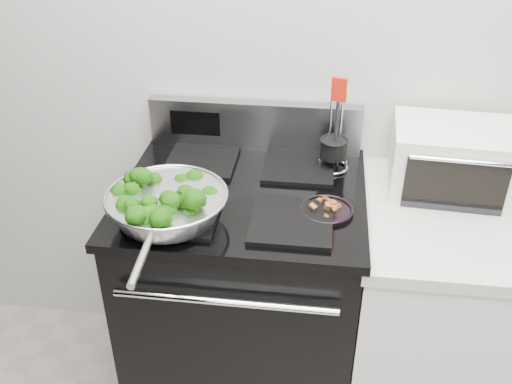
% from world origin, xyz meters
% --- Properties ---
extents(back_wall, '(4.00, 0.02, 2.70)m').
position_xyz_m(back_wall, '(0.00, 1.75, 1.35)').
color(back_wall, '#B3B0A9').
rests_on(back_wall, ground).
extents(gas_range, '(0.79, 0.69, 1.13)m').
position_xyz_m(gas_range, '(-0.30, 1.41, 0.49)').
color(gas_range, black).
rests_on(gas_range, floor).
extents(counter, '(0.62, 0.68, 0.92)m').
position_xyz_m(counter, '(0.39, 1.41, 0.46)').
color(counter, white).
rests_on(counter, floor).
extents(skillet, '(0.36, 0.58, 0.08)m').
position_xyz_m(skillet, '(-0.50, 1.22, 1.01)').
color(skillet, silver).
rests_on(skillet, gas_range).
extents(broccoli_pile, '(0.29, 0.29, 0.10)m').
position_xyz_m(broccoli_pile, '(-0.50, 1.22, 1.03)').
color(broccoli_pile, black).
rests_on(broccoli_pile, skillet).
extents(bacon_plate, '(0.16, 0.16, 0.04)m').
position_xyz_m(bacon_plate, '(-0.03, 1.32, 0.97)').
color(bacon_plate, black).
rests_on(bacon_plate, gas_range).
extents(utensil_holder, '(0.11, 0.11, 0.33)m').
position_xyz_m(utensil_holder, '(-0.02, 1.60, 1.01)').
color(utensil_holder, silver).
rests_on(utensil_holder, gas_range).
extents(toaster_oven, '(0.40, 0.32, 0.22)m').
position_xyz_m(toaster_oven, '(0.37, 1.57, 1.03)').
color(toaster_oven, white).
rests_on(toaster_oven, counter).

